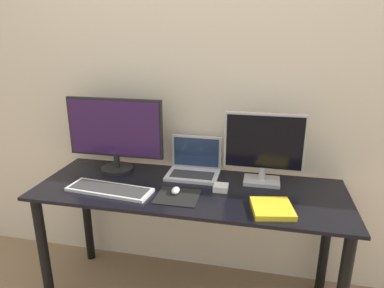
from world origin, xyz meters
TOP-DOWN VIEW (x-y plane):
  - wall_back at (0.00, 0.66)m, footprint 7.00×0.05m
  - desk at (0.00, 0.30)m, footprint 1.68×0.59m
  - monitor_left at (-0.49, 0.46)m, footprint 0.59×0.19m
  - monitor_right at (0.38, 0.46)m, footprint 0.43×0.14m
  - laptop at (-0.01, 0.50)m, footprint 0.30×0.21m
  - keyboard at (-0.41, 0.17)m, footprint 0.47×0.20m
  - mousepad at (-0.04, 0.18)m, footprint 0.22×0.20m
  - mouse at (-0.05, 0.21)m, footprint 0.04×0.07m
  - book at (0.44, 0.14)m, footprint 0.22×0.23m
  - power_brick at (0.17, 0.31)m, footprint 0.08×0.07m

SIDE VIEW (x-z plane):
  - desk at x=0.00m, z-range 0.24..0.98m
  - mousepad at x=-0.04m, z-range 0.74..0.74m
  - keyboard at x=-0.41m, z-range 0.74..0.76m
  - book at x=0.44m, z-range 0.74..0.76m
  - power_brick at x=0.17m, z-range 0.74..0.77m
  - mouse at x=-0.05m, z-range 0.74..0.78m
  - laptop at x=-0.01m, z-range 0.68..0.90m
  - monitor_right at x=0.38m, z-range 0.75..1.15m
  - monitor_left at x=-0.49m, z-range 0.75..1.20m
  - wall_back at x=0.00m, z-range 0.00..2.50m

